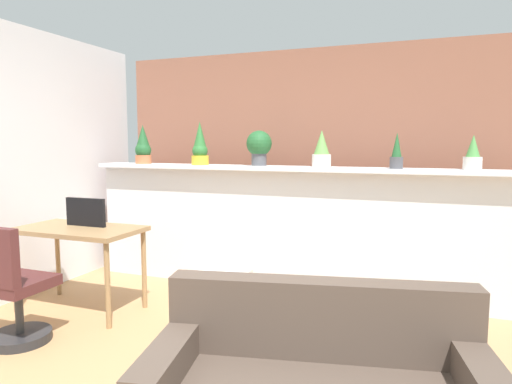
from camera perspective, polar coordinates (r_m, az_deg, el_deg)
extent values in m
cube|color=silver|center=(4.57, 4.39, -4.95)|extent=(4.35, 0.16, 1.22)
cube|color=silver|center=(4.45, 4.31, 2.96)|extent=(4.35, 0.32, 0.04)
cube|color=#935B47|center=(5.07, 6.38, 3.40)|extent=(4.35, 0.10, 2.50)
cylinder|color=#C66B42|center=(5.17, -13.94, 4.00)|extent=(0.17, 0.17, 0.10)
sphere|color=#235B2D|center=(5.17, -13.97, 5.11)|extent=(0.18, 0.18, 0.18)
cone|color=#235B2D|center=(5.17, -14.01, 6.83)|extent=(0.15, 0.15, 0.24)
cylinder|color=gold|center=(4.79, -7.02, 3.98)|extent=(0.18, 0.18, 0.10)
sphere|color=#2D7033|center=(4.79, -7.04, 5.14)|extent=(0.16, 0.16, 0.16)
cone|color=#2D7033|center=(4.79, -7.06, 7.15)|extent=(0.14, 0.14, 0.27)
cylinder|color=#4C4C51|center=(4.59, 0.38, 4.12)|extent=(0.15, 0.15, 0.13)
sphere|color=#235B2D|center=(4.59, 0.39, 6.12)|extent=(0.26, 0.26, 0.26)
cylinder|color=silver|center=(4.38, 8.21, 3.91)|extent=(0.18, 0.18, 0.12)
cone|color=#669E4C|center=(4.38, 8.24, 6.20)|extent=(0.15, 0.15, 0.23)
cylinder|color=#4C4C51|center=(4.24, 17.19, 3.52)|extent=(0.12, 0.12, 0.11)
cone|color=#235B2D|center=(4.24, 17.26, 5.70)|extent=(0.09, 0.09, 0.22)
cylinder|color=silver|center=(4.29, 25.51, 3.26)|extent=(0.15, 0.15, 0.11)
cone|color=#4C9347|center=(4.29, 25.60, 5.26)|extent=(0.11, 0.11, 0.19)
cylinder|color=#99754C|center=(4.58, -28.02, -8.94)|extent=(0.04, 0.04, 0.71)
cylinder|color=#99754C|center=(3.90, -18.12, -11.09)|extent=(0.04, 0.04, 0.71)
cylinder|color=#99754C|center=(4.91, -23.59, -7.74)|extent=(0.04, 0.04, 0.71)
cylinder|color=#99754C|center=(4.29, -13.86, -9.40)|extent=(0.04, 0.04, 0.71)
cube|color=#99754C|center=(4.32, -21.38, -4.42)|extent=(1.10, 0.60, 0.04)
cube|color=black|center=(4.34, -20.59, -2.37)|extent=(0.41, 0.04, 0.25)
cylinder|color=#262628|center=(4.01, -27.42, -15.85)|extent=(0.44, 0.44, 0.07)
cylinder|color=#333333|center=(3.94, -27.57, -13.08)|extent=(0.06, 0.06, 0.34)
cube|color=#4C2323|center=(3.88, -27.73, -10.14)|extent=(0.44, 0.44, 0.08)
cube|color=silver|center=(3.62, -4.58, -13.90)|extent=(0.40, 0.40, 0.50)
cube|color=black|center=(3.46, -5.97, -14.88)|extent=(0.28, 0.04, 0.28)
cube|color=brown|center=(2.43, 8.04, -15.42)|extent=(1.56, 0.48, 0.40)
cube|color=brown|center=(2.33, -10.79, -19.76)|extent=(0.31, 0.78, 0.16)
cube|color=brown|center=(2.31, 26.70, -20.55)|extent=(0.31, 0.78, 0.16)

